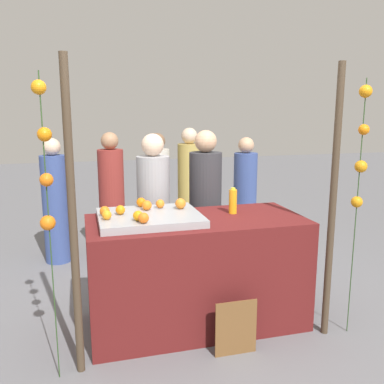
{
  "coord_description": "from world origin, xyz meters",
  "views": [
    {
      "loc": [
        -0.92,
        -3.25,
        1.84
      ],
      "look_at": [
        0.0,
        0.15,
        1.14
      ],
      "focal_mm": 39.05,
      "sensor_mm": 36.0,
      "label": 1
    }
  ],
  "objects_px": {
    "orange_0": "(138,216)",
    "chalkboard_sign": "(236,328)",
    "vendor_left": "(154,221)",
    "vendor_right": "(205,216)",
    "stall_counter": "(197,272)",
    "juice_bottle": "(233,201)",
    "orange_1": "(147,205)"
  },
  "relations": [
    {
      "from": "vendor_left",
      "to": "chalkboard_sign",
      "type": "bearing_deg",
      "value": -72.82
    },
    {
      "from": "chalkboard_sign",
      "to": "vendor_left",
      "type": "height_order",
      "value": "vendor_left"
    },
    {
      "from": "orange_1",
      "to": "orange_0",
      "type": "bearing_deg",
      "value": -110.25
    },
    {
      "from": "orange_0",
      "to": "stall_counter",
      "type": "bearing_deg",
      "value": 16.88
    },
    {
      "from": "stall_counter",
      "to": "juice_bottle",
      "type": "bearing_deg",
      "value": 15.33
    },
    {
      "from": "orange_1",
      "to": "vendor_left",
      "type": "relative_size",
      "value": 0.05
    },
    {
      "from": "orange_0",
      "to": "orange_1",
      "type": "xyz_separation_m",
      "value": [
        0.12,
        0.32,
        0.0
      ]
    },
    {
      "from": "orange_1",
      "to": "chalkboard_sign",
      "type": "relative_size",
      "value": 0.19
    },
    {
      "from": "vendor_left",
      "to": "vendor_right",
      "type": "bearing_deg",
      "value": -0.29
    },
    {
      "from": "orange_0",
      "to": "chalkboard_sign",
      "type": "height_order",
      "value": "orange_0"
    },
    {
      "from": "chalkboard_sign",
      "to": "vendor_left",
      "type": "distance_m",
      "value": 1.43
    },
    {
      "from": "chalkboard_sign",
      "to": "vendor_left",
      "type": "relative_size",
      "value": 0.28
    },
    {
      "from": "chalkboard_sign",
      "to": "vendor_right",
      "type": "height_order",
      "value": "vendor_right"
    },
    {
      "from": "stall_counter",
      "to": "orange_1",
      "type": "relative_size",
      "value": 21.51
    },
    {
      "from": "juice_bottle",
      "to": "vendor_right",
      "type": "distance_m",
      "value": 0.69
    },
    {
      "from": "stall_counter",
      "to": "vendor_left",
      "type": "bearing_deg",
      "value": 108.21
    },
    {
      "from": "juice_bottle",
      "to": "vendor_left",
      "type": "distance_m",
      "value": 0.91
    },
    {
      "from": "orange_0",
      "to": "chalkboard_sign",
      "type": "xyz_separation_m",
      "value": [
        0.66,
        -0.39,
        -0.83
      ]
    },
    {
      "from": "juice_bottle",
      "to": "vendor_left",
      "type": "relative_size",
      "value": 0.14
    },
    {
      "from": "vendor_left",
      "to": "stall_counter",
      "type": "bearing_deg",
      "value": -71.79
    },
    {
      "from": "vendor_left",
      "to": "vendor_right",
      "type": "relative_size",
      "value": 0.98
    },
    {
      "from": "stall_counter",
      "to": "vendor_left",
      "type": "relative_size",
      "value": 1.13
    },
    {
      "from": "stall_counter",
      "to": "vendor_left",
      "type": "xyz_separation_m",
      "value": [
        -0.24,
        0.72,
        0.28
      ]
    },
    {
      "from": "stall_counter",
      "to": "juice_bottle",
      "type": "relative_size",
      "value": 7.89
    },
    {
      "from": "orange_0",
      "to": "juice_bottle",
      "type": "relative_size",
      "value": 0.35
    },
    {
      "from": "chalkboard_sign",
      "to": "orange_1",
      "type": "bearing_deg",
      "value": 127.5
    },
    {
      "from": "stall_counter",
      "to": "chalkboard_sign",
      "type": "distance_m",
      "value": 0.62
    },
    {
      "from": "orange_0",
      "to": "vendor_right",
      "type": "bearing_deg",
      "value": 47.36
    },
    {
      "from": "stall_counter",
      "to": "chalkboard_sign",
      "type": "height_order",
      "value": "stall_counter"
    },
    {
      "from": "orange_1",
      "to": "chalkboard_sign",
      "type": "distance_m",
      "value": 1.22
    },
    {
      "from": "orange_1",
      "to": "vendor_right",
      "type": "distance_m",
      "value": 0.92
    },
    {
      "from": "stall_counter",
      "to": "vendor_right",
      "type": "xyz_separation_m",
      "value": [
        0.29,
        0.72,
        0.29
      ]
    }
  ]
}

